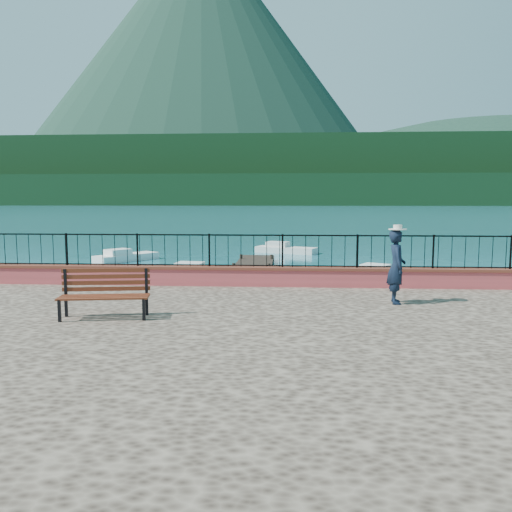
# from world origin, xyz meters

# --- Properties ---
(ground) EXTENTS (2000.00, 2000.00, 0.00)m
(ground) POSITION_xyz_m (0.00, 0.00, 0.00)
(ground) COLOR #19596B
(ground) RESTS_ON ground
(promenade) EXTENTS (30.00, 20.00, 1.20)m
(promenade) POSITION_xyz_m (0.00, -6.00, 0.60)
(promenade) COLOR #332821
(promenade) RESTS_ON ground
(parapet) EXTENTS (28.00, 0.46, 0.58)m
(parapet) POSITION_xyz_m (0.00, 3.70, 1.49)
(parapet) COLOR #CD4A4F
(parapet) RESTS_ON promenade
(railing) EXTENTS (27.00, 0.05, 0.95)m
(railing) POSITION_xyz_m (0.00, 3.70, 2.25)
(railing) COLOR black
(railing) RESTS_ON parapet
(dock) EXTENTS (2.00, 16.00, 0.30)m
(dock) POSITION_xyz_m (-2.00, 12.00, 0.15)
(dock) COLOR #2D231C
(dock) RESTS_ON ground
(far_forest) EXTENTS (900.00, 60.00, 18.00)m
(far_forest) POSITION_xyz_m (0.00, 300.00, 9.00)
(far_forest) COLOR black
(far_forest) RESTS_ON ground
(foothills) EXTENTS (900.00, 120.00, 44.00)m
(foothills) POSITION_xyz_m (0.00, 360.00, 22.00)
(foothills) COLOR black
(foothills) RESTS_ON ground
(volcano) EXTENTS (560.00, 560.00, 380.00)m
(volcano) POSITION_xyz_m (-120.00, 700.00, 190.00)
(volcano) COLOR #142D23
(volcano) RESTS_ON ground
(companion_hill) EXTENTS (448.00, 384.00, 180.00)m
(companion_hill) POSITION_xyz_m (220.00, 560.00, 0.00)
(companion_hill) COLOR #142D23
(companion_hill) RESTS_ON ground
(park_bench) EXTENTS (1.99, 0.90, 1.07)m
(park_bench) POSITION_xyz_m (-4.14, -0.59, 1.52)
(park_bench) COLOR black
(park_bench) RESTS_ON promenade
(person) EXTENTS (0.47, 0.69, 1.85)m
(person) POSITION_xyz_m (2.56, 1.43, 2.12)
(person) COLOR black
(person) RESTS_ON promenade
(hat) EXTENTS (0.44, 0.44, 0.12)m
(hat) POSITION_xyz_m (2.56, 1.43, 3.11)
(hat) COLOR silver
(hat) RESTS_ON person
(boat_0) EXTENTS (3.71, 1.71, 0.80)m
(boat_0) POSITION_xyz_m (-4.31, 12.32, 0.40)
(boat_0) COLOR silver
(boat_0) RESTS_ON ground
(boat_1) EXTENTS (3.53, 2.85, 0.80)m
(boat_1) POSITION_xyz_m (4.36, 11.99, 0.40)
(boat_1) COLOR silver
(boat_1) RESTS_ON ground
(boat_3) EXTENTS (3.46, 4.01, 0.80)m
(boat_3) POSITION_xyz_m (-10.08, 18.89, 0.40)
(boat_3) COLOR white
(boat_3) RESTS_ON ground
(boat_4) EXTENTS (4.48, 2.82, 0.80)m
(boat_4) POSITION_xyz_m (-0.28, 24.08, 0.40)
(boat_4) COLOR silver
(boat_4) RESTS_ON ground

